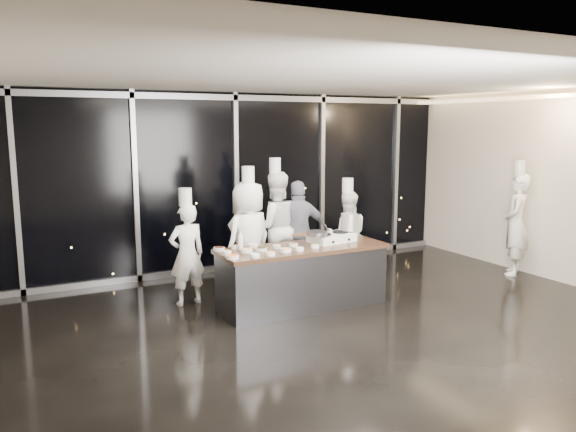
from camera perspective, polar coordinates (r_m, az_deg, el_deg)
name	(u,v)px	position (r m, az deg, el deg)	size (l,w,h in m)	color
ground	(335,326)	(7.58, 4.79, -11.07)	(9.00, 9.00, 0.00)	black
room_shell	(349,155)	(7.21, 6.23, 6.16)	(9.02, 7.02, 3.21)	beige
window_wall	(235,182)	(10.22, -5.36, 3.44)	(8.90, 0.11, 3.20)	black
demo_counter	(302,277)	(8.18, 1.47, -6.17)	(2.46, 0.86, 0.90)	#38373D
stove	(332,237)	(8.41, 4.48, -2.19)	(0.71, 0.50, 0.14)	white
frying_pan	(316,233)	(8.17, 2.85, -1.77)	(0.58, 0.37, 0.05)	slate
stock_pot	(349,222)	(8.58, 6.24, -0.60)	(0.25, 0.25, 0.25)	#B8B8BA
prep_bowls	(259,250)	(7.75, -2.94, -3.45)	(1.43, 0.74, 0.05)	white
squeeze_bottle	(240,241)	(7.86, -4.85, -2.52)	(0.07, 0.07, 0.27)	silver
chef_far_left	(187,253)	(8.36, -10.23, -3.70)	(0.58, 0.41, 1.73)	white
chef_left	(249,239)	(8.61, -4.00, -2.33)	(1.02, 0.85, 2.01)	white
chef_center	(275,227)	(9.38, -1.31, -1.10)	(1.01, 0.85, 2.10)	white
guest	(299,232)	(9.40, 1.11, -1.60)	(1.07, 0.63, 1.72)	#121A32
chef_right	(347,234)	(9.69, 6.00, -1.87)	(0.90, 0.82, 1.74)	white
chef_side	(516,223)	(10.62, 22.12, -0.70)	(0.78, 0.75, 2.02)	white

